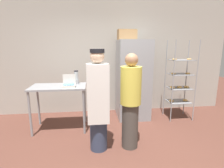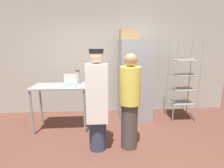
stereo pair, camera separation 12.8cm
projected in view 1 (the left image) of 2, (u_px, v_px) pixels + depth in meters
The scene contains 10 objects.
ground_plane at pixel (118, 159), 2.68m from camera, with size 14.00×14.00×0.00m, color brown.
back_wall at pixel (106, 55), 4.49m from camera, with size 6.40×0.12×2.97m, color #ADA89E.
refrigerator at pixel (133, 80), 4.16m from camera, with size 0.74×0.75×1.85m.
baking_rack at pixel (180, 82), 4.08m from camera, with size 0.56×0.45×1.85m.
prep_counter at pixel (59, 92), 3.53m from camera, with size 1.09×0.62×0.92m.
donut_box at pixel (69, 85), 3.37m from camera, with size 0.25×0.20×0.24m.
blender_pitcher at pixel (76, 78), 3.67m from camera, with size 0.11×0.11×0.28m.
cardboard_storage_box at pixel (127, 35), 4.01m from camera, with size 0.43×0.28×0.24m.
person_baker at pixel (98, 100), 2.79m from camera, with size 0.35×0.37×1.66m.
person_customer at pixel (131, 101), 2.87m from camera, with size 0.34×0.34×1.60m.
Camera 1 is at (-0.37, -2.35, 1.70)m, focal length 28.00 mm.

